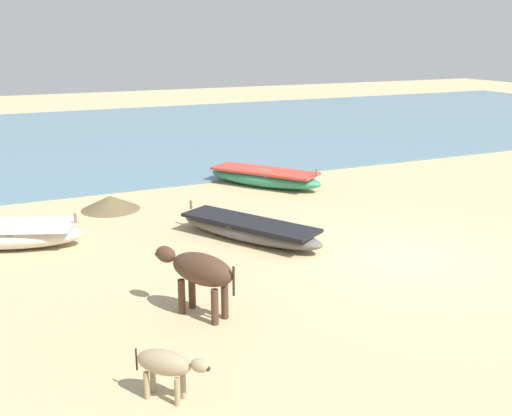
{
  "coord_description": "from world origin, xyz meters",
  "views": [
    {
      "loc": [
        -7.52,
        -8.99,
        4.32
      ],
      "look_at": [
        -2.08,
        2.62,
        0.6
      ],
      "focal_mm": 41.69,
      "sensor_mm": 36.0,
      "label": 1
    }
  ],
  "objects_px": {
    "fishing_boat_0": "(249,229)",
    "calf_near_dun": "(167,365)",
    "fishing_boat_3": "(5,235)",
    "fishing_boat_1": "(265,177)",
    "cow_adult_dark": "(199,271)"
  },
  "relations": [
    {
      "from": "cow_adult_dark",
      "to": "calf_near_dun",
      "type": "bearing_deg",
      "value": 119.8
    },
    {
      "from": "fishing_boat_3",
      "to": "cow_adult_dark",
      "type": "relative_size",
      "value": 2.26
    },
    {
      "from": "fishing_boat_1",
      "to": "cow_adult_dark",
      "type": "bearing_deg",
      "value": -68.46
    },
    {
      "from": "fishing_boat_3",
      "to": "cow_adult_dark",
      "type": "xyz_separation_m",
      "value": [
        2.65,
        -4.77,
        0.48
      ]
    },
    {
      "from": "fishing_boat_0",
      "to": "fishing_boat_1",
      "type": "distance_m",
      "value": 4.9
    },
    {
      "from": "fishing_boat_1",
      "to": "fishing_boat_3",
      "type": "distance_m",
      "value": 7.72
    },
    {
      "from": "fishing_boat_0",
      "to": "fishing_boat_1",
      "type": "xyz_separation_m",
      "value": [
        2.44,
        4.25,
        0.03
      ]
    },
    {
      "from": "fishing_boat_0",
      "to": "cow_adult_dark",
      "type": "bearing_deg",
      "value": 113.71
    },
    {
      "from": "fishing_boat_3",
      "to": "calf_near_dun",
      "type": "height_order",
      "value": "fishing_boat_3"
    },
    {
      "from": "fishing_boat_3",
      "to": "cow_adult_dark",
      "type": "height_order",
      "value": "cow_adult_dark"
    },
    {
      "from": "fishing_boat_1",
      "to": "calf_near_dun",
      "type": "relative_size",
      "value": 4.26
    },
    {
      "from": "fishing_boat_1",
      "to": "cow_adult_dark",
      "type": "height_order",
      "value": "cow_adult_dark"
    },
    {
      "from": "fishing_boat_0",
      "to": "fishing_boat_1",
      "type": "relative_size",
      "value": 1.01
    },
    {
      "from": "fishing_boat_0",
      "to": "calf_near_dun",
      "type": "bearing_deg",
      "value": 116.25
    },
    {
      "from": "calf_near_dun",
      "to": "cow_adult_dark",
      "type": "bearing_deg",
      "value": 104.55
    }
  ]
}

